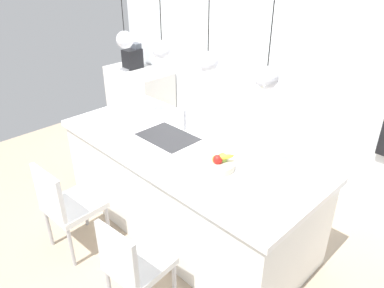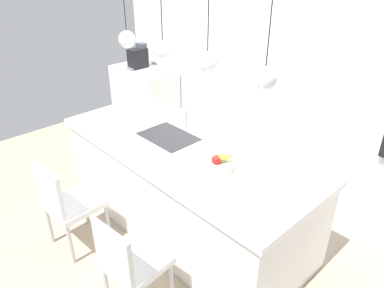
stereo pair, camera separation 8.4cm
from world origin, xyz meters
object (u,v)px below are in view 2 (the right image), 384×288
(chair_near, at_px, (67,202))
(chair_middle, at_px, (130,262))
(coffee_machine, at_px, (138,58))
(fruit_bowl, at_px, (216,164))

(chair_near, height_order, chair_middle, chair_near)
(chair_near, relative_size, chair_middle, 1.03)
(coffee_machine, distance_m, chair_near, 3.09)
(coffee_machine, relative_size, chair_near, 0.41)
(fruit_bowl, bearing_deg, coffee_machine, 155.56)
(chair_near, bearing_deg, fruit_bowl, 42.73)
(fruit_bowl, height_order, coffee_machine, coffee_machine)
(coffee_machine, height_order, chair_middle, coffee_machine)
(coffee_machine, height_order, chair_near, coffee_machine)
(coffee_machine, bearing_deg, fruit_bowl, -24.44)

